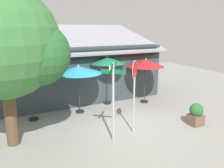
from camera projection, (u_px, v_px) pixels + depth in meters
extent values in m
cube|color=gray|center=(128.00, 125.00, 10.23)|extent=(28.00, 28.00, 0.10)
cube|color=#333D42|center=(73.00, 69.00, 14.66)|extent=(9.27, 5.49, 3.17)
cube|color=#999EA8|center=(73.00, 38.00, 14.05)|extent=(9.77, 6.03, 1.62)
cube|color=black|center=(89.00, 55.00, 11.94)|extent=(8.67, 0.16, 0.44)
cylinder|color=#A8AAB2|center=(113.00, 103.00, 8.39)|extent=(0.09, 0.09, 2.99)
cube|color=#116B38|center=(113.00, 66.00, 8.05)|extent=(0.62, 0.72, 0.16)
cube|color=#116B38|center=(113.00, 72.00, 8.11)|extent=(0.72, 0.62, 0.16)
cube|color=white|center=(110.00, 68.00, 7.59)|extent=(0.06, 0.07, 0.16)
cylinder|color=#A8AAB2|center=(134.00, 106.00, 9.15)|extent=(0.07, 0.07, 2.32)
cylinder|color=white|center=(135.00, 70.00, 8.80)|extent=(0.52, 0.51, 0.71)
cylinder|color=red|center=(135.00, 70.00, 8.80)|extent=(0.49, 0.48, 0.66)
cylinder|color=black|center=(34.00, 119.00, 10.68)|extent=(0.44, 0.44, 0.08)
cylinder|color=#333335|center=(32.00, 98.00, 10.43)|extent=(0.05, 0.05, 2.15)
cone|color=white|center=(29.00, 71.00, 10.13)|extent=(2.40, 2.40, 0.40)
sphere|color=silver|center=(29.00, 66.00, 10.08)|extent=(0.08, 0.08, 0.08)
cylinder|color=black|center=(80.00, 111.00, 11.64)|extent=(0.44, 0.44, 0.08)
cylinder|color=#333335|center=(79.00, 93.00, 11.40)|extent=(0.05, 0.05, 2.08)
cone|color=#2D99BC|center=(78.00, 70.00, 11.12)|extent=(2.31, 2.31, 0.34)
sphere|color=silver|center=(78.00, 66.00, 11.07)|extent=(0.08, 0.08, 0.08)
cylinder|color=black|center=(107.00, 103.00, 12.99)|extent=(0.44, 0.44, 0.08)
cylinder|color=#333335|center=(107.00, 83.00, 12.71)|extent=(0.05, 0.05, 2.35)
cone|color=#1E724C|center=(107.00, 60.00, 12.40)|extent=(1.98, 1.98, 0.34)
sphere|color=silver|center=(107.00, 56.00, 12.35)|extent=(0.08, 0.08, 0.08)
cylinder|color=black|center=(144.00, 102.00, 13.20)|extent=(0.44, 0.44, 0.08)
cylinder|color=#333335|center=(145.00, 84.00, 12.95)|extent=(0.05, 0.05, 2.14)
cone|color=#B21E23|center=(146.00, 63.00, 12.66)|extent=(2.08, 2.08, 0.37)
sphere|color=silver|center=(146.00, 59.00, 12.61)|extent=(0.08, 0.08, 0.08)
cylinder|color=brown|center=(11.00, 115.00, 8.21)|extent=(0.43, 0.43, 2.28)
sphere|color=#387538|center=(3.00, 43.00, 7.59)|extent=(3.81, 3.81, 3.81)
sphere|color=#28602D|center=(38.00, 54.00, 7.73)|extent=(2.16, 2.16, 2.16)
cube|color=brown|center=(195.00, 120.00, 10.10)|extent=(0.57, 0.57, 0.47)
sphere|color=#28602D|center=(196.00, 110.00, 9.99)|extent=(0.59, 0.59, 0.59)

